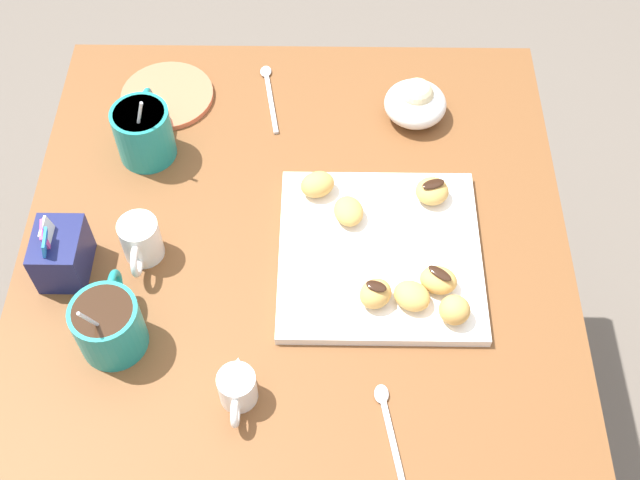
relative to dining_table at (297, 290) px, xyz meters
name	(u,v)px	position (x,y,z in m)	size (l,w,h in m)	color
ground_plane	(303,426)	(0.00, 0.00, -0.60)	(8.00, 8.00, 0.00)	#665B51
dining_table	(297,290)	(0.00, 0.00, 0.00)	(0.88, 0.84, 0.74)	brown
pastry_plate_square	(380,254)	(-0.03, -0.13, 0.15)	(0.30, 0.30, 0.02)	white
coffee_mug_teal_left	(109,324)	(-0.17, 0.25, 0.19)	(0.13, 0.09, 0.14)	teal
coffee_mug_teal_right	(144,131)	(0.18, 0.25, 0.20)	(0.13, 0.09, 0.15)	teal
cream_pitcher_white	(140,239)	(-0.03, 0.23, 0.18)	(0.10, 0.06, 0.07)	white
sugar_caddy	(61,253)	(-0.05, 0.34, 0.19)	(0.09, 0.07, 0.11)	#191E51
ice_cream_bowl	(415,102)	(0.27, -0.20, 0.18)	(0.11, 0.11, 0.08)	white
chocolate_sauce_pitcher	(237,388)	(-0.26, 0.07, 0.18)	(0.09, 0.05, 0.06)	white
saucer_coral_left	(167,96)	(0.31, 0.23, 0.15)	(0.16, 0.16, 0.01)	#E5704C
loose_spoon_near_saucer	(389,427)	(-0.30, -0.13, 0.15)	(0.16, 0.04, 0.01)	silver
loose_spoon_by_plate	(269,90)	(0.32, 0.06, 0.15)	(0.16, 0.04, 0.01)	silver
beignet_0	(432,191)	(0.08, -0.21, 0.18)	(0.05, 0.05, 0.03)	#DBA351
chocolate_drizzle_0	(433,184)	(0.08, -0.21, 0.20)	(0.04, 0.02, 0.01)	black
beignet_1	(438,280)	(-0.09, -0.21, 0.18)	(0.05, 0.04, 0.03)	#DBA351
chocolate_drizzle_1	(440,273)	(-0.09, -0.21, 0.20)	(0.04, 0.02, 0.01)	black
beignet_2	(349,211)	(0.04, -0.08, 0.18)	(0.05, 0.05, 0.03)	#DBA351
beignet_3	(317,184)	(0.09, -0.03, 0.18)	(0.04, 0.05, 0.04)	#DBA351
beignet_4	(375,294)	(-0.11, -0.12, 0.18)	(0.04, 0.05, 0.04)	#DBA351
chocolate_drizzle_4	(376,286)	(-0.11, -0.12, 0.20)	(0.03, 0.02, 0.01)	black
beignet_5	(455,310)	(-0.14, -0.23, 0.18)	(0.04, 0.04, 0.04)	#DBA351
beignet_6	(412,296)	(-0.11, -0.17, 0.18)	(0.05, 0.05, 0.03)	#DBA351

